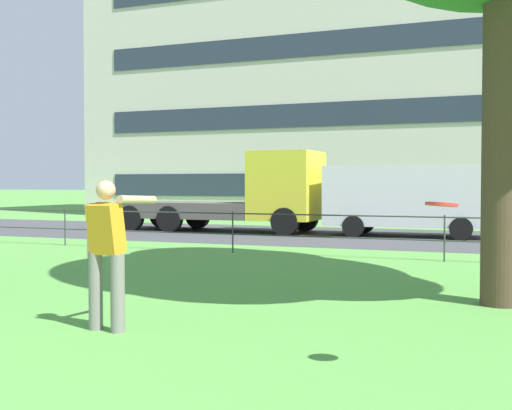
{
  "coord_description": "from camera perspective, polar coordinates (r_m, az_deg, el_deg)",
  "views": [
    {
      "loc": [
        6.4,
        -1.78,
        1.66
      ],
      "look_at": [
        2.26,
        8.56,
        1.3
      ],
      "focal_mm": 46.09,
      "sensor_mm": 36.0,
      "label": 1
    }
  ],
  "objects": [
    {
      "name": "street_strip",
      "position": [
        21.39,
        4.36,
        -2.61
      ],
      "size": [
        80.0,
        7.9,
        0.01
      ],
      "primitive_type": "cube",
      "color": "#424247",
      "rests_on": "ground"
    },
    {
      "name": "apartment_building_background",
      "position": [
        36.07,
        6.43,
        12.4
      ],
      "size": [
        24.4,
        10.37,
        16.54
      ],
      "color": "beige",
      "rests_on": "ground"
    },
    {
      "name": "frisbee",
      "position": [
        5.63,
        15.8,
        0.05
      ],
      "size": [
        0.37,
        0.37,
        0.05
      ],
      "color": "red"
    },
    {
      "name": "person_thrower",
      "position": [
        7.61,
        -12.81,
        -3.79
      ],
      "size": [
        0.58,
        0.77,
        1.7
      ],
      "color": "slate",
      "rests_on": "ground"
    },
    {
      "name": "panel_van_center",
      "position": [
        21.27,
        12.96,
        0.74
      ],
      "size": [
        5.07,
        2.26,
        2.24
      ],
      "color": "silver",
      "rests_on": "ground"
    },
    {
      "name": "flatbed_truck_right",
      "position": [
        22.72,
        -0.83,
        0.72
      ],
      "size": [
        7.31,
        2.44,
        2.75
      ],
      "color": "yellow",
      "rests_on": "ground"
    },
    {
      "name": "park_fence",
      "position": [
        15.85,
        -2.03,
        -1.73
      ],
      "size": [
        39.57,
        0.04,
        1.0
      ],
      "color": "#333833",
      "rests_on": "ground"
    }
  ]
}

